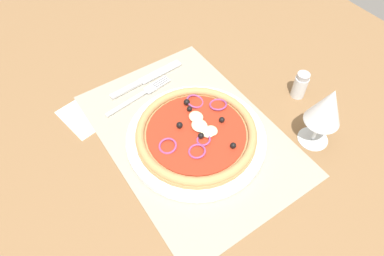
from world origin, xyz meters
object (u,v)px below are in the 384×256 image
knife (147,79)px  wine_glass (327,108)px  napkin (87,114)px  pepper_shaker (300,85)px  plate (196,138)px  fork (142,94)px  pizza (197,132)px

knife → wine_glass: (35.53, 20.45, 9.44)cm
napkin → pepper_shaker: bearing=62.9°
wine_glass → pepper_shaker: (-11.28, 6.60, -6.84)cm
plate → fork: 18.34cm
pepper_shaker → wine_glass: bearing=-30.3°
wine_glass → napkin: 51.20cm
plate → pizza: 1.78cm
plate → knife: size_ratio=1.47×
plate → wine_glass: 26.54cm
plate → wine_glass: size_ratio=1.98×
fork → knife: (-3.78, 3.57, 0.03)cm
fork → wine_glass: wine_glass is taller
wine_glass → plate: bearing=-123.2°
pizza → napkin: size_ratio=2.25×
pizza → knife: size_ratio=1.26×
knife → fork: bearing=-137.4°
pizza → knife: (-21.81, 0.38, -2.22)cm
plate → knife: plate is taller
pizza → knife: 21.93cm
knife → pepper_shaker: size_ratio=2.99×
plate → pizza: bearing=123.2°
pepper_shaker → knife: bearing=-131.9°
plate → pepper_shaker: (2.40, 27.48, 2.16)cm
fork → pepper_shaker: bearing=-41.8°
pizza → wine_glass: bearing=56.6°
wine_glass → fork: bearing=-142.9°
plate → pizza: size_ratio=1.16×
napkin → plate: bearing=39.2°
pizza → knife: bearing=179.0°
wine_glass → pepper_shaker: size_ratio=2.22×
pizza → pepper_shaker: bearing=84.9°
wine_glass → napkin: (-33.71, -37.25, -9.91)cm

